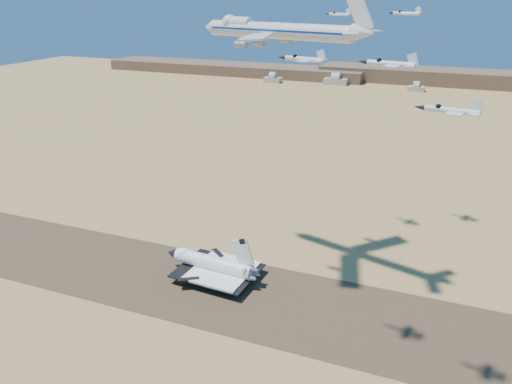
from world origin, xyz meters
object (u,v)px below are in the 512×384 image
at_px(shuttle, 213,265).
at_px(chase_jet_c, 450,110).
at_px(crew_a, 226,291).
at_px(chase_jet_e, 406,13).
at_px(carrier_747, 272,30).
at_px(crew_c, 214,289).
at_px(chase_jet_d, 339,14).
at_px(crew_b, 216,289).
at_px(chase_jet_a, 303,59).
at_px(chase_jet_b, 390,64).

bearing_deg(shuttle, chase_jet_c, -23.60).
distance_m(crew_a, chase_jet_e, 144.97).
relative_size(shuttle, carrier_747, 0.57).
bearing_deg(crew_a, shuttle, 61.40).
bearing_deg(crew_c, chase_jet_d, -62.41).
bearing_deg(shuttle, chase_jet_d, 69.60).
relative_size(crew_b, crew_c, 1.01).
bearing_deg(crew_c, shuttle, -15.47).
height_order(crew_b, chase_jet_a, chase_jet_a).
distance_m(shuttle, crew_c, 11.85).
bearing_deg(carrier_747, chase_jet_e, 70.86).
distance_m(shuttle, chase_jet_d, 121.36).
distance_m(shuttle, crew_b, 11.95).
bearing_deg(chase_jet_d, chase_jet_a, -57.91).
height_order(crew_b, crew_c, crew_b).
relative_size(shuttle, chase_jet_b, 2.90).
height_order(crew_b, chase_jet_e, chase_jet_e).
height_order(crew_c, chase_jet_a, chase_jet_a).
xyz_separation_m(carrier_747, chase_jet_b, (51.47, -59.89, -2.49)).
relative_size(crew_c, chase_jet_a, 0.12).
relative_size(shuttle, chase_jet_d, 3.21).
bearing_deg(chase_jet_d, crew_b, -83.00).
relative_size(carrier_747, chase_jet_b, 5.12).
bearing_deg(chase_jet_c, crew_b, 165.97).
height_order(carrier_747, crew_a, carrier_747).
bearing_deg(crew_b, chase_jet_d, -53.51).
distance_m(crew_a, chase_jet_a, 98.41).
height_order(crew_c, chase_jet_e, chase_jet_e).
bearing_deg(carrier_747, chase_jet_b, -33.12).
bearing_deg(crew_c, crew_a, -127.82).
height_order(crew_c, chase_jet_c, chase_jet_c).
bearing_deg(chase_jet_d, chase_jet_b, -45.72).
xyz_separation_m(chase_jet_b, chase_jet_c, (15.04, -8.24, -8.36)).
bearing_deg(crew_b, chase_jet_c, -149.24).
bearing_deg(carrier_747, chase_jet_d, 86.92).
bearing_deg(chase_jet_b, crew_a, 166.59).
relative_size(crew_a, chase_jet_e, 0.10).
bearing_deg(chase_jet_b, chase_jet_e, 105.31).
distance_m(crew_b, chase_jet_b, 114.28).
bearing_deg(crew_a, chase_jet_e, -13.67).
bearing_deg(crew_c, carrier_747, -61.13).
relative_size(crew_b, chase_jet_b, 0.12).
distance_m(shuttle, chase_jet_a, 99.64).
xyz_separation_m(crew_c, chase_jet_d, (25.82, 78.21, 99.80)).
distance_m(carrier_747, crew_b, 101.96).
bearing_deg(shuttle, chase_jet_e, 59.52).
relative_size(chase_jet_b, chase_jet_d, 1.11).
distance_m(crew_a, chase_jet_c, 116.40).
xyz_separation_m(chase_jet_c, chase_jet_d, (-51.31, 111.58, 15.24)).
relative_size(shuttle, crew_c, 23.72).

